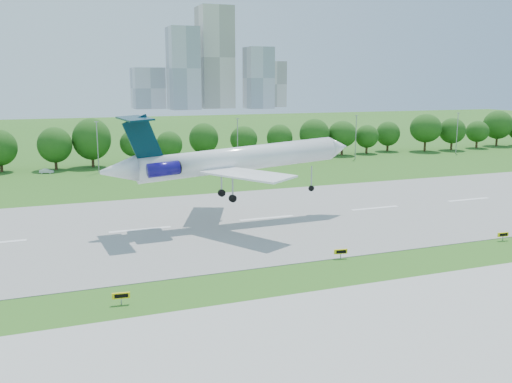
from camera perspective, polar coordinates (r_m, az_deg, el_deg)
name	(u,v)px	position (r m, az deg, el deg)	size (l,w,h in m)	color
ground	(346,265)	(68.92, 9.00, -7.28)	(600.00, 600.00, 0.00)	#255A17
runway	(267,218)	(90.54, 1.09, -2.70)	(400.00, 45.00, 0.08)	gray
taxiway	(447,324)	(55.13, 18.59, -12.45)	(400.00, 23.00, 0.08)	#ADADA8
tree_line	(172,140)	(152.90, -8.44, 5.13)	(288.40, 8.40, 10.40)	#382314
light_poles	(171,143)	(142.64, -8.53, 4.77)	(175.90, 0.25, 12.19)	gray
skyline	(211,70)	(466.64, -4.54, 12.04)	(127.00, 52.00, 80.00)	#B2B2B7
airliner	(227,159)	(86.41, -2.88, 3.23)	(40.50, 29.44, 13.30)	white
taxi_sign_left	(121,296)	(57.84, -13.35, -10.12)	(1.75, 0.42, 1.22)	gray
taxi_sign_centre	(341,252)	(70.99, 8.47, -5.98)	(1.69, 0.46, 1.19)	gray
taxi_sign_right	(503,235)	(84.92, 23.47, -3.98)	(1.65, 0.36, 1.15)	gray
service_vehicle_a	(47,171)	(143.84, -20.21, 1.93)	(1.13, 3.23, 1.06)	silver
service_vehicle_b	(155,171)	(137.03, -10.03, 2.06)	(1.45, 3.59, 1.22)	silver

